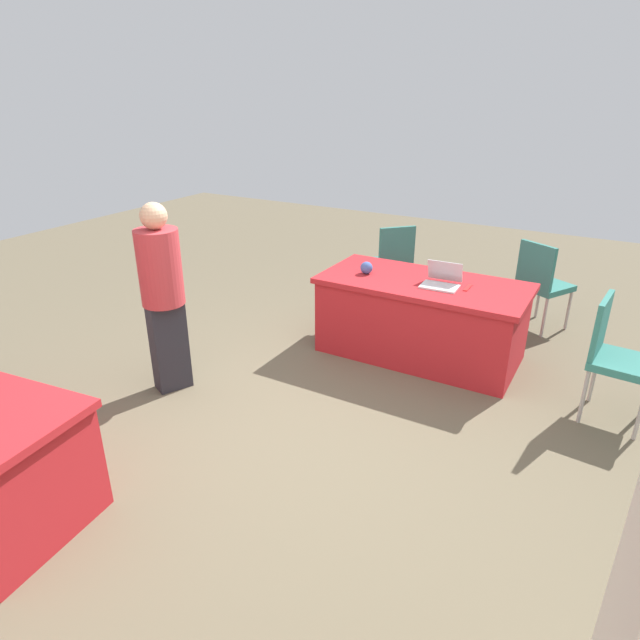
{
  "coord_description": "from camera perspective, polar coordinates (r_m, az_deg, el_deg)",
  "views": [
    {
      "loc": [
        -1.83,
        2.93,
        2.38
      ],
      "look_at": [
        -0.13,
        -0.04,
        0.9
      ],
      "focal_mm": 30.52,
      "sensor_mm": 36.0,
      "label": 1
    }
  ],
  "objects": [
    {
      "name": "yarn_ball",
      "position": [
        5.16,
        4.9,
        5.48
      ],
      "size": [
        0.12,
        0.12,
        0.12
      ],
      "primitive_type": "sphere",
      "color": "#3F5999",
      "rests_on": "table_foreground"
    },
    {
      "name": "chair_aisle",
      "position": [
        6.34,
        7.53,
        6.33
      ],
      "size": [
        0.62,
        0.62,
        0.95
      ],
      "rotation": [
        0.0,
        0.0,
        3.94
      ],
      "color": "#9E9993",
      "rests_on": "ground"
    },
    {
      "name": "chair_by_pillar",
      "position": [
        4.6,
        28.51,
        -2.98
      ],
      "size": [
        0.48,
        0.48,
        0.96
      ],
      "rotation": [
        0.0,
        0.0,
        1.47
      ],
      "color": "#9E9993",
      "rests_on": "ground"
    },
    {
      "name": "laptop_silver",
      "position": [
        4.94,
        12.6,
        3.95
      ],
      "size": [
        0.33,
        0.3,
        0.21
      ],
      "rotation": [
        0.0,
        0.0,
        0.04
      ],
      "color": "silver",
      "rests_on": "table_foreground"
    },
    {
      "name": "person_attendee_browsing",
      "position": [
        4.52,
        -16.18,
        2.97
      ],
      "size": [
        0.45,
        0.45,
        1.58
      ],
      "rotation": [
        0.0,
        0.0,
        1.13
      ],
      "color": "#26262D",
      "rests_on": "ground"
    },
    {
      "name": "chair_near_front",
      "position": [
        6.04,
        22.2,
        3.87
      ],
      "size": [
        0.6,
        0.6,
        0.94
      ],
      "rotation": [
        0.0,
        0.0,
        2.63
      ],
      "color": "#9E9993",
      "rests_on": "ground"
    },
    {
      "name": "ground_plane",
      "position": [
        4.19,
        -1.89,
        -11.23
      ],
      "size": [
        14.4,
        14.4,
        0.0
      ],
      "primitive_type": "plane",
      "color": "brown"
    },
    {
      "name": "table_foreground",
      "position": [
        5.18,
        10.53,
        0.2
      ],
      "size": [
        1.88,
        0.92,
        0.74
      ],
      "rotation": [
        0.0,
        0.0,
        -0.01
      ],
      "color": "#AD1E23",
      "rests_on": "ground"
    },
    {
      "name": "scissors_red",
      "position": [
        4.95,
        15.23,
        3.29
      ],
      "size": [
        0.04,
        0.18,
        0.01
      ],
      "primitive_type": "cube",
      "rotation": [
        0.0,
        0.0,
        1.57
      ],
      "color": "red",
      "rests_on": "table_foreground"
    }
  ]
}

